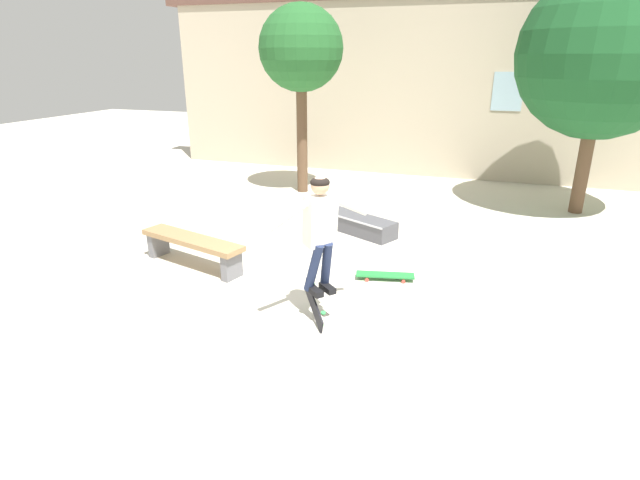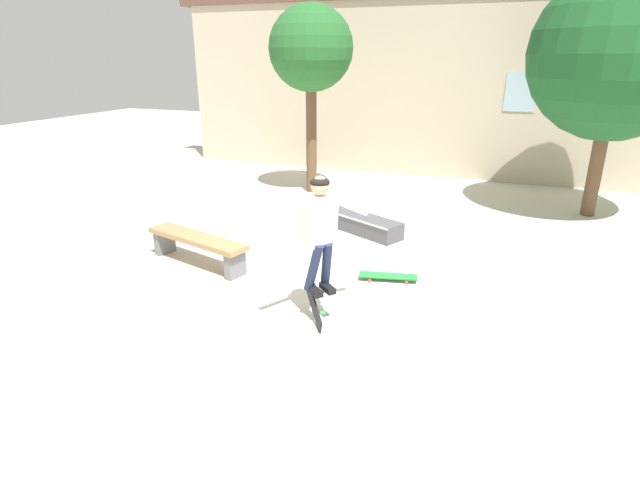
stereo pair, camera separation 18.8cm
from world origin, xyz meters
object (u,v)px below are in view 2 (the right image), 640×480
object	(u,v)px
tree_left	(311,50)
tree_right	(618,54)
skater	(320,225)
park_bench	(197,243)
skate_ledge	(362,224)
skateboard_flipping	(314,305)
skateboard_resting	(388,276)

from	to	relation	value
tree_left	tree_right	bearing A→B (deg)	2.27
tree_left	skater	world-z (taller)	tree_left
tree_right	tree_left	size ratio (longest dim) A/B	1.13
tree_right	park_bench	xyz separation A→B (m)	(-5.87, -4.98, -2.70)
tree_left	skater	distance (m)	6.44
skate_ledge	skateboard_flipping	size ratio (longest dim) A/B	2.40
skate_ledge	skateboard_resting	distance (m)	2.11
tree_right	skateboard_flipping	world-z (taller)	tree_right
tree_left	skate_ledge	bearing A→B (deg)	-51.10
skateboard_resting	skater	bearing A→B (deg)	57.01
tree_right	skater	xyz separation A→B (m)	(-3.52, -5.90, -1.84)
tree_left	skateboard_flipping	size ratio (longest dim) A/B	5.97
tree_right	skateboard_flipping	xyz separation A→B (m)	(-3.59, -5.93, -2.85)
tree_left	skate_ledge	distance (m)	4.29
skate_ledge	skater	size ratio (longest dim) A/B	1.17
tree_right	skater	size ratio (longest dim) A/B	3.28
skater	skateboard_flipping	bearing A→B (deg)	-114.22
skate_ledge	tree_left	bearing A→B (deg)	155.43
skate_ledge	skater	xyz separation A→B (m)	(0.44, -3.26, 1.05)
tree_right	skate_ledge	size ratio (longest dim) A/B	2.81
tree_left	skate_ledge	size ratio (longest dim) A/B	2.49
tree_right	skater	bearing A→B (deg)	-120.85
tree_right	park_bench	world-z (taller)	tree_right
tree_left	skateboard_flipping	world-z (taller)	tree_left
skate_ledge	skateboard_flipping	world-z (taller)	skateboard_flipping
skater	tree_right	bearing A→B (deg)	100.68
tree_left	skateboard_flipping	bearing A→B (deg)	-67.92
tree_left	skateboard_resting	xyz separation A→B (m)	(2.89, -4.29, -3.06)
park_bench	skateboard_flipping	size ratio (longest dim) A/B	2.73
tree_right	skateboard_flipping	bearing A→B (deg)	-121.21
skater	skateboard_resting	distance (m)	1.85
skater	tree_left	bearing A→B (deg)	154.32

